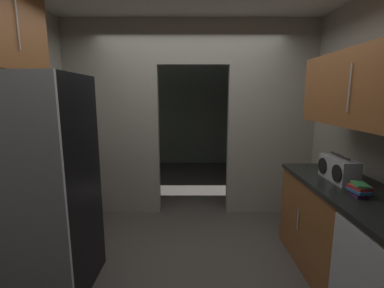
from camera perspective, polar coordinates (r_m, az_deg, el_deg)
ground at (r=2.98m, az=-0.34°, el=-24.57°), size 20.00×20.00×0.00m
kitchen_partition at (r=3.81m, az=-0.36°, el=6.29°), size 3.46×0.12×2.71m
adjoining_room_shell at (r=5.85m, az=-0.08°, el=6.82°), size 3.46×3.03×2.71m
refrigerator at (r=2.66m, az=-30.18°, el=-7.90°), size 0.86×0.77×1.87m
lower_cabinet_run at (r=2.78m, az=31.41°, el=-17.74°), size 0.66×1.89×0.93m
upper_cabinet_counterside at (r=2.49m, az=34.19°, el=9.80°), size 0.36×1.70×0.62m
boombox at (r=2.82m, az=28.71°, el=-4.73°), size 0.17×0.43×0.24m
book_stack at (r=2.49m, az=32.09°, el=-8.20°), size 0.14×0.17×0.10m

